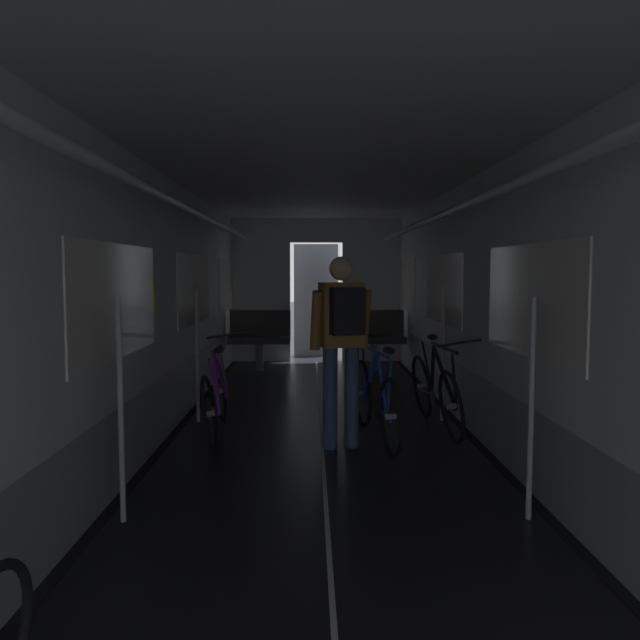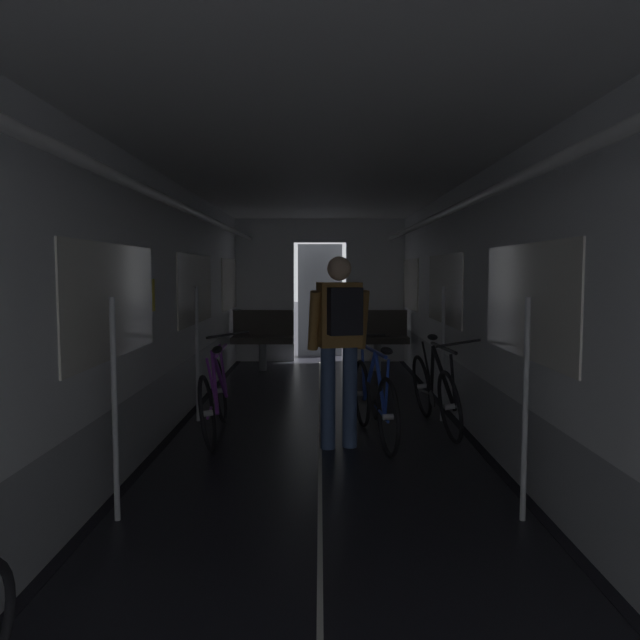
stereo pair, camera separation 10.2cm
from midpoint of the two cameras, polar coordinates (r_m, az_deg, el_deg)
name	(u,v)px [view 2 (the right image)]	position (r m, az deg, el deg)	size (l,w,h in m)	color
train_car_shell	(320,255)	(5.30, 0.55, 6.00)	(3.14, 12.34, 2.57)	black
bench_seat_far_left	(263,334)	(9.86, -4.96, -1.30)	(0.98, 0.51, 0.95)	gray
bench_seat_far_right	(377,334)	(9.87, 5.52, -1.30)	(0.98, 0.51, 0.95)	gray
bicycle_purple	(215,396)	(6.00, -9.10, -6.89)	(0.44, 1.69, 0.96)	black
bicycle_black	(435,391)	(6.31, 10.94, -6.36)	(0.48, 1.69, 0.96)	black
person_cyclist_aisle	(340,334)	(5.42, 2.37, -1.26)	(0.56, 0.46, 1.69)	#384C75
bicycle_blue_in_aisle	(374,399)	(5.81, 5.47, -7.20)	(0.44, 1.68, 0.94)	black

